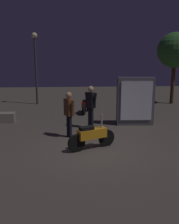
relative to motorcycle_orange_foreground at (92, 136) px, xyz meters
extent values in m
plane|color=#4C443D|center=(0.11, -0.09, -0.44)|extent=(40.00, 40.00, 0.00)
cylinder|color=black|center=(-0.50, -0.22, -0.16)|extent=(0.55, 0.32, 0.56)
cylinder|color=black|center=(0.51, 0.23, -0.16)|extent=(0.55, 0.32, 0.56)
cube|color=orange|center=(0.00, 0.00, 0.07)|extent=(0.99, 0.66, 0.30)
cube|color=black|center=(-0.18, -0.08, 0.27)|extent=(0.50, 0.40, 0.10)
cylinder|color=gray|center=(0.32, 0.14, 0.45)|extent=(0.08, 0.08, 0.45)
sphere|color=#F2EABF|center=(0.42, 0.19, 0.12)|extent=(0.12, 0.12, 0.12)
cylinder|color=black|center=(0.04, 5.06, -0.16)|extent=(0.26, 0.56, 0.56)
cylinder|color=black|center=(0.37, 6.11, -0.16)|extent=(0.26, 0.56, 0.56)
cube|color=#B71414|center=(0.20, 5.58, 0.07)|extent=(0.57, 1.00, 0.30)
cube|color=black|center=(0.14, 5.39, 0.27)|extent=(0.36, 0.49, 0.10)
cylinder|color=gray|center=(0.31, 5.92, 0.45)|extent=(0.08, 0.08, 0.45)
sphere|color=#F2EABF|center=(0.34, 6.01, 0.12)|extent=(0.12, 0.12, 0.12)
cylinder|color=black|center=(0.13, 2.56, -0.01)|extent=(0.12, 0.12, 0.86)
cylinder|color=black|center=(0.23, 2.44, -0.01)|extent=(0.12, 0.12, 0.86)
cube|color=black|center=(0.18, 2.50, 0.75)|extent=(0.42, 0.43, 0.64)
sphere|color=tan|center=(0.18, 2.50, 1.22)|extent=(0.24, 0.24, 0.24)
cylinder|color=black|center=(0.02, 2.68, 0.78)|extent=(0.19, 0.20, 0.59)
cylinder|color=black|center=(0.34, 2.32, 0.78)|extent=(0.19, 0.20, 0.59)
cylinder|color=black|center=(-0.76, 1.38, -0.03)|extent=(0.12, 0.12, 0.82)
cylinder|color=black|center=(-0.68, 1.24, -0.03)|extent=(0.12, 0.12, 0.82)
cube|color=#59331E|center=(-0.72, 1.31, 0.69)|extent=(0.39, 0.43, 0.61)
sphere|color=#9E7251|center=(-0.72, 1.31, 1.13)|extent=(0.23, 0.23, 0.23)
cylinder|color=#59331E|center=(-0.85, 1.51, 0.72)|extent=(0.17, 0.20, 0.56)
cylinder|color=#59331E|center=(-0.60, 1.10, 0.72)|extent=(0.17, 0.20, 0.56)
cylinder|color=#38383D|center=(-2.88, 8.70, 1.69)|extent=(0.14, 0.14, 4.27)
sphere|color=#F9E59E|center=(-2.88, 8.70, 3.97)|extent=(0.36, 0.36, 0.36)
cylinder|color=#4C331E|center=(6.17, 8.17, 0.92)|extent=(0.24, 0.24, 2.71)
sphere|color=#336B2D|center=(6.17, 8.17, 3.07)|extent=(2.29, 2.29, 2.29)
cube|color=#595960|center=(2.18, 2.93, 0.61)|extent=(1.63, 0.59, 2.10)
cube|color=white|center=(2.17, 2.66, 0.66)|extent=(1.34, 0.12, 1.68)
camera|label=1|loc=(-0.66, -7.22, 2.28)|focal=38.06mm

